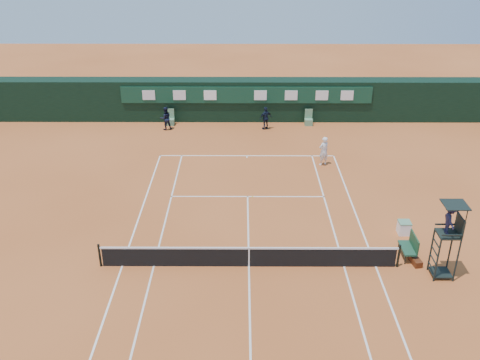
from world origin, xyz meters
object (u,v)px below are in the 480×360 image
umpire_chair (450,225)px  cooler (404,228)px  player (324,151)px  player_bench (410,245)px  tennis_net (249,256)px

umpire_chair → cooler: 3.99m
umpire_chair → player: (-3.43, 11.17, -1.55)m
umpire_chair → player_bench: size_ratio=2.85×
cooler → tennis_net: bearing=-159.9°
umpire_chair → player: 11.79m
tennis_net → player: (4.61, 10.56, 0.40)m
player_bench → tennis_net: bearing=-173.9°
player_bench → player: 10.13m
player_bench → player: bearing=104.3°
umpire_chair → cooler: (-0.64, 3.32, -2.13)m
tennis_net → umpire_chair: 8.29m
tennis_net → player_bench: size_ratio=10.75×
umpire_chair → player_bench: bearing=124.1°
player_bench → umpire_chair: bearing=-55.9°
cooler → player: 8.36m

